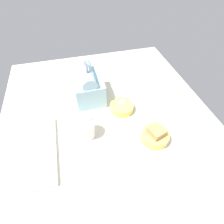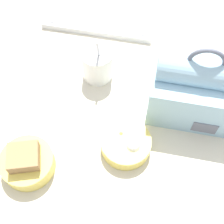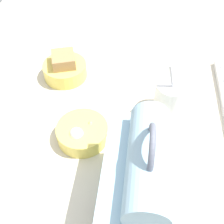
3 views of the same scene
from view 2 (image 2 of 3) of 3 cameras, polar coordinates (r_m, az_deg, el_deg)
The scene contains 6 objects.
desk_surface at distance 84.41cm, azimuth -2.31°, elevation -0.52°, with size 140.00×110.00×2.00cm.
keyboard at distance 104.61cm, azimuth -2.18°, elevation 16.97°, with size 34.82×14.86×2.10cm.
lunch_bag at distance 79.93cm, azimuth 15.03°, elevation 4.13°, with size 21.74×15.70×23.14cm.
soup_cup at distance 86.65cm, azimuth -2.70°, elevation 8.75°, with size 8.35×8.35×15.57cm.
bento_bowl_sandwich at distance 77.09cm, azimuth -15.27°, elevation -8.82°, with size 12.73×12.73×7.78cm.
bento_bowl_snacks at distance 77.15cm, azimuth 2.56°, elevation -5.82°, with size 12.40×12.40×5.34cm.
Camera 2 is at (11.27, -39.93, 74.51)cm, focal length 50.00 mm.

